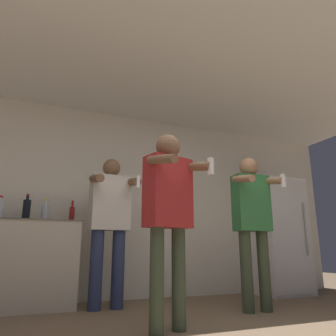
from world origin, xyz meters
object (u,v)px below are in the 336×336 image
(bottle_brown_liquor, at_px, (72,214))
(person_spectator_back, at_px, (110,220))
(bottle_dark_rum, at_px, (0,210))
(person_man_side, at_px, (252,217))
(bottle_red_label, at_px, (26,210))
(refrigerator, at_px, (276,236))
(bottle_green_wine, at_px, (45,212))
(person_woman_foreground, at_px, (169,206))

(bottle_brown_liquor, height_order, person_spectator_back, person_spectator_back)
(bottle_dark_rum, height_order, person_man_side, person_man_side)
(bottle_red_label, relative_size, bottle_dark_rum, 1.13)
(refrigerator, distance_m, bottle_green_wine, 3.33)
(person_spectator_back, bearing_deg, bottle_brown_liquor, 136.52)
(bottle_red_label, bearing_deg, person_man_side, -25.92)
(person_woman_foreground, relative_size, person_man_side, 0.98)
(person_woman_foreground, bearing_deg, person_man_side, 20.61)
(bottle_red_label, xyz_separation_m, bottle_dark_rum, (-0.28, 0.00, -0.02))
(bottle_brown_liquor, height_order, person_man_side, person_man_side)
(person_woman_foreground, bearing_deg, bottle_green_wine, 120.17)
(refrigerator, bearing_deg, bottle_brown_liquor, 178.56)
(bottle_dark_rum, bearing_deg, refrigerator, -1.14)
(bottle_dark_rum, xyz_separation_m, person_woman_foreground, (1.41, -1.58, -0.08))
(bottle_red_label, relative_size, person_man_side, 0.19)
(bottle_green_wine, xyz_separation_m, person_woman_foreground, (0.92, -1.58, -0.07))
(bottle_red_label, height_order, person_man_side, person_man_side)
(person_woman_foreground, bearing_deg, refrigerator, 32.04)
(bottle_brown_liquor, distance_m, person_woman_foreground, 1.70)
(person_woman_foreground, xyz_separation_m, person_spectator_back, (-0.23, 1.22, -0.02))
(person_spectator_back, bearing_deg, refrigerator, 6.27)
(bottle_dark_rum, height_order, person_woman_foreground, person_woman_foreground)
(bottle_dark_rum, xyz_separation_m, bottle_brown_liquor, (0.79, 0.00, -0.01))
(bottle_red_label, xyz_separation_m, person_man_side, (2.33, -1.13, -0.10))
(bottle_brown_liquor, distance_m, bottle_green_wine, 0.31)
(bottle_dark_rum, relative_size, person_spectator_back, 0.17)
(refrigerator, xyz_separation_m, person_man_side, (-1.21, -1.06, 0.14))
(bottle_green_wine, relative_size, person_man_side, 0.17)
(refrigerator, height_order, person_man_side, refrigerator)
(bottle_red_label, distance_m, bottle_brown_liquor, 0.51)
(bottle_red_label, bearing_deg, bottle_dark_rum, 180.00)
(refrigerator, distance_m, person_spectator_back, 2.65)
(bottle_dark_rum, bearing_deg, person_spectator_back, -17.25)
(bottle_green_wine, bearing_deg, person_spectator_back, -27.89)
(bottle_brown_liquor, height_order, bottle_green_wine, bottle_brown_liquor)
(refrigerator, height_order, person_woman_foreground, refrigerator)
(person_man_side, bearing_deg, refrigerator, 41.16)
(bottle_red_label, height_order, person_woman_foreground, person_woman_foreground)
(bottle_brown_liquor, bearing_deg, bottle_red_label, -180.00)
(refrigerator, relative_size, person_man_side, 1.02)
(bottle_green_wine, height_order, person_spectator_back, person_spectator_back)
(person_woman_foreground, bearing_deg, bottle_brown_liquor, 111.23)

